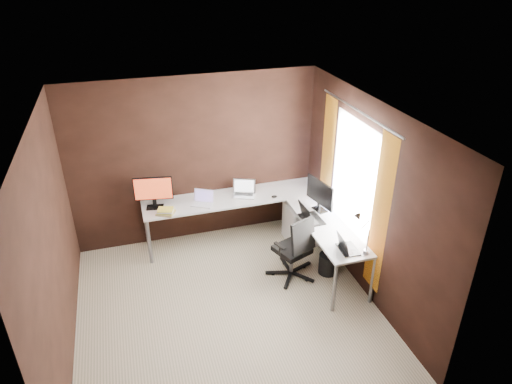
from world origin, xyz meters
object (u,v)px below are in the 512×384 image
at_px(desk_lamp, 362,229).
at_px(office_chair, 293,259).
at_px(monitor_right, 320,194).
at_px(book_stack, 166,211).
at_px(laptop_white, 203,201).
at_px(drawer_pedestal, 301,224).
at_px(laptop_silver, 244,192).
at_px(laptop_black_big, 309,217).
at_px(laptop_black_small, 346,247).
at_px(wastebasket, 328,264).
at_px(monitor_left, 153,191).

height_order(desk_lamp, office_chair, desk_lamp).
distance_m(monitor_right, book_stack, 2.15).
relative_size(laptop_white, desk_lamp, 0.69).
distance_m(drawer_pedestal, desk_lamp, 1.63).
bearing_deg(book_stack, desk_lamp, -36.76).
xyz_separation_m(laptop_silver, desk_lamp, (0.94, -1.81, 0.28)).
distance_m(laptop_white, desk_lamp, 2.35).
bearing_deg(laptop_black_big, laptop_white, 53.78).
height_order(laptop_black_big, laptop_black_small, laptop_black_big).
bearing_deg(laptop_black_small, monitor_right, -0.95).
height_order(monitor_right, laptop_silver, monitor_right).
bearing_deg(book_stack, laptop_white, 13.25).
bearing_deg(laptop_silver, laptop_black_small, -42.61).
bearing_deg(desk_lamp, office_chair, 109.39).
xyz_separation_m(book_stack, wastebasket, (2.04, -1.00, -0.62)).
distance_m(monitor_right, laptop_black_small, 1.01).
bearing_deg(laptop_white, book_stack, -137.27).
height_order(monitor_left, monitor_right, monitor_left).
bearing_deg(office_chair, laptop_silver, 86.97).
height_order(laptop_white, laptop_silver, laptop_silver).
height_order(drawer_pedestal, desk_lamp, desk_lamp).
distance_m(monitor_right, laptop_black_big, 0.37).
bearing_deg(laptop_black_small, office_chair, 40.12).
relative_size(laptop_black_big, laptop_black_small, 1.21).
height_order(drawer_pedestal, book_stack, book_stack).
relative_size(drawer_pedestal, office_chair, 0.63).
bearing_deg(laptop_black_small, desk_lamp, -115.30).
distance_m(monitor_left, laptop_white, 0.71).
relative_size(monitor_right, laptop_silver, 1.38).
height_order(monitor_left, laptop_black_big, monitor_left).
bearing_deg(laptop_black_small, wastebasket, -1.86).
bearing_deg(laptop_black_small, book_stack, 56.16).
relative_size(monitor_left, laptop_white, 1.49).
bearing_deg(monitor_right, laptop_white, 53.24).
xyz_separation_m(drawer_pedestal, book_stack, (-1.97, 0.15, 0.47)).
bearing_deg(laptop_black_big, monitor_left, 61.49).
bearing_deg(wastebasket, desk_lamp, -81.64).
bearing_deg(office_chair, monitor_left, 124.54).
bearing_deg(laptop_white, laptop_silver, 37.72).
distance_m(laptop_white, laptop_black_small, 2.18).
height_order(laptop_white, office_chair, office_chair).
relative_size(monitor_left, desk_lamp, 1.02).
xyz_separation_m(laptop_white, laptop_silver, (0.63, 0.09, 0.00)).
height_order(monitor_left, book_stack, monitor_left).
distance_m(office_chair, wastebasket, 0.51).
xyz_separation_m(drawer_pedestal, wastebasket, (0.07, -0.85, -0.15)).
distance_m(book_stack, wastebasket, 2.35).
height_order(book_stack, wastebasket, book_stack).
height_order(book_stack, desk_lamp, desk_lamp).
bearing_deg(laptop_black_big, monitor_right, -50.52).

